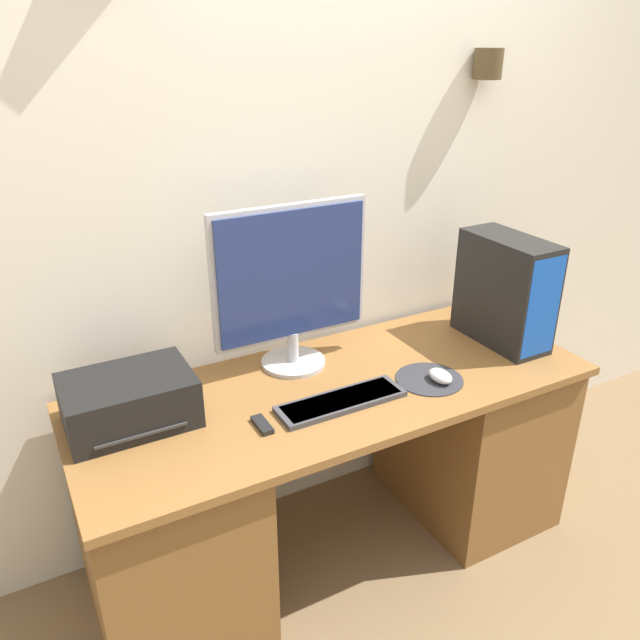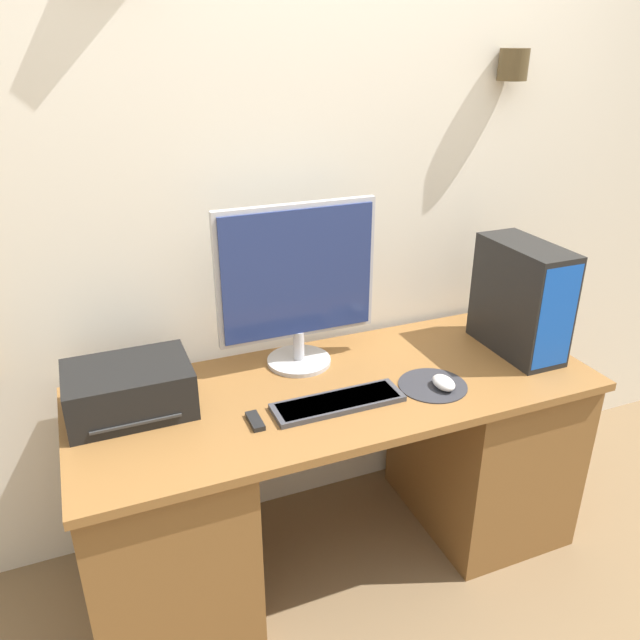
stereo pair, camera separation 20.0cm
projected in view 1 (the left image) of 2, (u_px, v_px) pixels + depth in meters
ground_plane at (385, 616)px, 2.18m from camera, size 12.00×12.00×0.00m
wall_back at (277, 186)px, 2.20m from camera, size 6.40×0.16×2.70m
desk at (336, 470)px, 2.29m from camera, size 1.79×0.70×0.75m
monitor at (291, 281)px, 2.14m from camera, size 0.57×0.23×0.59m
keyboard at (341, 401)px, 2.03m from camera, size 0.43×0.13×0.02m
mousepad at (429, 379)px, 2.17m from camera, size 0.24×0.24×0.00m
mouse at (440, 376)px, 2.15m from camera, size 0.07×0.10×0.04m
computer_tower at (506, 291)px, 2.37m from camera, size 0.18×0.38×0.42m
printer at (129, 401)px, 1.90m from camera, size 0.39×0.28×0.16m
remote_control at (262, 425)px, 1.91m from camera, size 0.04×0.10×0.02m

